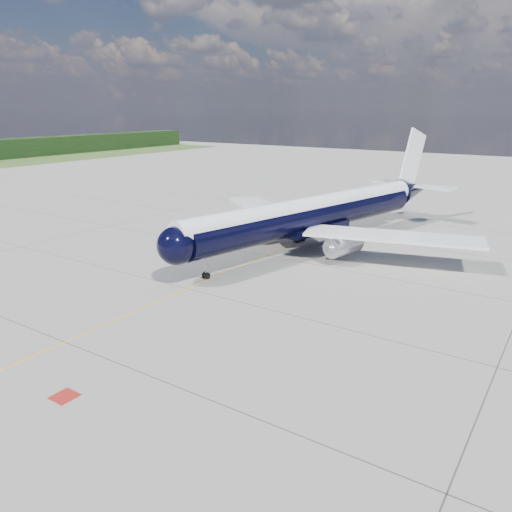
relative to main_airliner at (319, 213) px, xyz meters
name	(u,v)px	position (x,y,z in m)	size (l,w,h in m)	color
ground	(284,246)	(-3.95, -2.42, -4.74)	(320.00, 320.00, 0.00)	gray
taxiway_centerline	(264,255)	(-3.95, -7.42, -4.74)	(0.16, 160.00, 0.01)	yellow
red_marking	(65,396)	(2.85, -42.42, -4.74)	(1.60, 1.60, 0.01)	maroon
main_airliner	(319,213)	(0.00, 0.00, 0.00)	(42.34, 52.30, 15.27)	black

